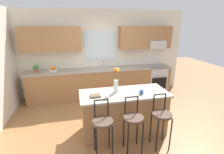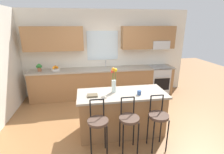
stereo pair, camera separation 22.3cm
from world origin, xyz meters
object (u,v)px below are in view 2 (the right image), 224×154
(flower_vase, at_px, (114,80))
(kitchen_island, at_px, (122,113))
(oven_range, at_px, (158,80))
(bar_stool_middle, at_px, (129,121))
(cookbook, at_px, (93,95))
(mug_ceramic, at_px, (139,93))
(bar_stool_far, at_px, (158,118))
(fruit_bowl_oranges, at_px, (55,69))
(bar_stool_near, at_px, (98,124))
(potted_plant_small, at_px, (39,67))

(flower_vase, bearing_deg, kitchen_island, -23.70)
(oven_range, bearing_deg, kitchen_island, -130.82)
(bar_stool_middle, relative_size, cookbook, 5.21)
(flower_vase, relative_size, mug_ceramic, 5.92)
(bar_stool_far, height_order, fruit_bowl_oranges, fruit_bowl_oranges)
(bar_stool_far, relative_size, cookbook, 5.21)
(bar_stool_near, bearing_deg, mug_ceramic, 27.46)
(kitchen_island, xyz_separation_m, bar_stool_far, (0.55, -0.59, 0.17))
(bar_stool_near, height_order, potted_plant_small, potted_plant_small)
(flower_vase, height_order, mug_ceramic, flower_vase)
(kitchen_island, distance_m, bar_stool_near, 0.83)
(bar_stool_middle, height_order, cookbook, bar_stool_middle)
(potted_plant_small, bearing_deg, mug_ceramic, -41.86)
(bar_stool_middle, relative_size, fruit_bowl_oranges, 4.34)
(oven_range, distance_m, potted_plant_small, 3.81)
(bar_stool_middle, height_order, mug_ceramic, bar_stool_middle)
(mug_ceramic, xyz_separation_m, cookbook, (-0.92, 0.08, -0.03))
(fruit_bowl_oranges, xyz_separation_m, potted_plant_small, (-0.46, -0.00, 0.07))
(bar_stool_near, height_order, flower_vase, flower_vase)
(mug_ceramic, bearing_deg, oven_range, 56.79)
(cookbook, distance_m, fruit_bowl_oranges, 2.29)
(fruit_bowl_oranges, bearing_deg, oven_range, -0.50)
(bar_stool_near, xyz_separation_m, bar_stool_middle, (0.55, 0.00, 0.00))
(bar_stool_far, xyz_separation_m, potted_plant_small, (-2.62, 2.58, 0.41))
(bar_stool_middle, bearing_deg, potted_plant_small, 128.64)
(bar_stool_far, xyz_separation_m, fruit_bowl_oranges, (-2.16, 2.59, 0.34))
(oven_range, xyz_separation_m, bar_stool_middle, (-1.70, -2.56, 0.18))
(oven_range, bearing_deg, bar_stool_far, -114.14)
(kitchen_island, height_order, bar_stool_middle, bar_stool_middle)
(cookbook, bearing_deg, bar_stool_far, -24.46)
(kitchen_island, bearing_deg, bar_stool_near, -132.77)
(bar_stool_middle, relative_size, potted_plant_small, 4.58)
(mug_ceramic, xyz_separation_m, potted_plant_small, (-2.38, 2.13, 0.08))
(oven_range, distance_m, kitchen_island, 2.60)
(mug_ceramic, bearing_deg, potted_plant_small, 138.14)
(bar_stool_middle, xyz_separation_m, fruit_bowl_oranges, (-1.61, 2.59, 0.34))
(bar_stool_far, distance_m, flower_vase, 1.11)
(kitchen_island, xyz_separation_m, bar_stool_middle, (0.00, -0.59, 0.17))
(cookbook, bearing_deg, fruit_bowl_oranges, 115.95)
(bar_stool_near, distance_m, fruit_bowl_oranges, 2.82)
(cookbook, bearing_deg, bar_stool_middle, -40.97)
(oven_range, xyz_separation_m, kitchen_island, (-1.70, -1.96, 0.00))
(bar_stool_near, distance_m, bar_stool_far, 1.10)
(kitchen_island, bearing_deg, bar_stool_far, -47.23)
(bar_stool_near, relative_size, fruit_bowl_oranges, 4.34)
(oven_range, relative_size, potted_plant_small, 4.04)
(cookbook, bearing_deg, potted_plant_small, 125.36)
(kitchen_island, height_order, potted_plant_small, potted_plant_small)
(flower_vase, distance_m, fruit_bowl_oranges, 2.42)
(bar_stool_middle, relative_size, mug_ceramic, 11.58)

